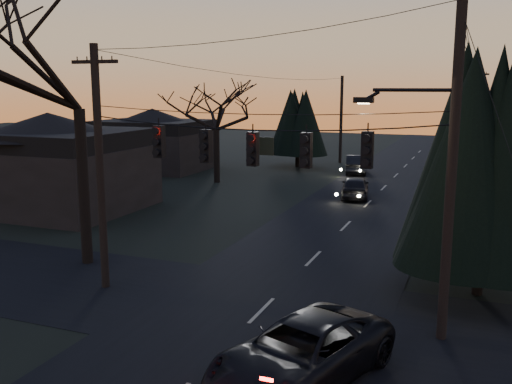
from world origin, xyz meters
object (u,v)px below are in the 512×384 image
at_px(sedan_oncoming_a, 355,187).
at_px(sedan_oncoming_b, 357,164).
at_px(suv_near, 302,353).
at_px(bare_tree_left, 75,43).
at_px(utility_pole_far_r, 468,184).
at_px(utility_pole_far_l, 340,163).
at_px(utility_pole_right, 441,338).
at_px(utility_pole_left, 106,287).
at_px(evergreen_right, 486,165).

distance_m(sedan_oncoming_a, sedan_oncoming_b, 10.61).
distance_m(suv_near, sedan_oncoming_a, 23.62).
bearing_deg(bare_tree_left, sedan_oncoming_b, 79.38).
xyz_separation_m(utility_pole_far_r, utility_pole_far_l, (-11.50, 8.00, 0.00)).
bearing_deg(sedan_oncoming_b, bare_tree_left, 68.57).
distance_m(utility_pole_right, utility_pole_left, 11.50).
bearing_deg(utility_pole_far_l, sedan_oncoming_b, -65.04).
height_order(utility_pole_right, sedan_oncoming_b, utility_pole_right).
bearing_deg(sedan_oncoming_a, bare_tree_left, 57.23).
bearing_deg(sedan_oncoming_b, sedan_oncoming_a, 90.42).
xyz_separation_m(utility_pole_far_r, bare_tree_left, (-13.93, -25.89, 8.71)).
distance_m(utility_pole_right, suv_near, 4.87).
bearing_deg(sedan_oncoming_a, utility_pole_left, 65.94).
bearing_deg(evergreen_right, utility_pole_left, -161.53).
bearing_deg(utility_pole_far_r, sedan_oncoming_b, 167.15).
height_order(bare_tree_left, sedan_oncoming_a, bare_tree_left).
distance_m(utility_pole_left, utility_pole_far_r, 30.27).
distance_m(utility_pole_far_r, evergreen_right, 24.30).
bearing_deg(utility_pole_far_r, sedan_oncoming_a, -128.22).
relative_size(utility_pole_left, evergreen_right, 1.08).
xyz_separation_m(utility_pole_right, utility_pole_far_l, (-11.50, 36.00, 0.00)).
bearing_deg(utility_pole_far_r, utility_pole_left, -112.33).
bearing_deg(bare_tree_left, sedan_oncoming_a, 67.33).
height_order(bare_tree_left, sedan_oncoming_b, bare_tree_left).
xyz_separation_m(bare_tree_left, sedan_oncoming_a, (7.29, 17.47, -8.00)).
height_order(utility_pole_left, evergreen_right, evergreen_right).
bearing_deg(sedan_oncoming_a, suv_near, 88.74).
distance_m(bare_tree_left, sedan_oncoming_b, 29.46).
distance_m(utility_pole_far_r, suv_near, 31.92).
relative_size(utility_pole_right, sedan_oncoming_a, 2.40).
relative_size(suv_near, sedan_oncoming_a, 1.29).
bearing_deg(bare_tree_left, suv_near, -28.26).
bearing_deg(sedan_oncoming_b, suv_near, 88.78).
height_order(utility_pole_far_r, utility_pole_far_l, utility_pole_far_r).
relative_size(evergreen_right, sedan_oncoming_a, 1.88).
xyz_separation_m(evergreen_right, sedan_oncoming_a, (-7.54, 15.43, -3.81)).
bearing_deg(suv_near, evergreen_right, 83.30).
bearing_deg(utility_pole_far_r, utility_pole_far_l, 145.18).
relative_size(bare_tree_left, suv_near, 2.31).
xyz_separation_m(utility_pole_right, evergreen_right, (0.91, 4.14, 4.52)).
xyz_separation_m(utility_pole_right, utility_pole_far_r, (0.00, 28.00, 0.00)).
bearing_deg(bare_tree_left, utility_pole_far_r, 61.72).
xyz_separation_m(utility_pole_far_l, bare_tree_left, (-2.43, -33.89, 8.71)).
xyz_separation_m(utility_pole_left, evergreen_right, (12.41, 4.14, 4.52)).
xyz_separation_m(utility_pole_far_l, sedan_oncoming_b, (2.80, -6.02, 0.76)).
relative_size(utility_pole_left, bare_tree_left, 0.68).
height_order(utility_pole_right, utility_pole_far_l, utility_pole_right).
relative_size(utility_pole_left, utility_pole_far_l, 1.06).
height_order(utility_pole_right, utility_pole_left, utility_pole_right).
relative_size(utility_pole_far_r, sedan_oncoming_b, 1.85).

